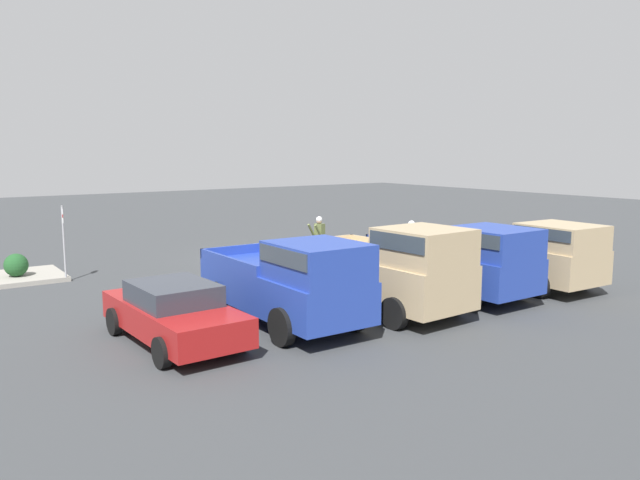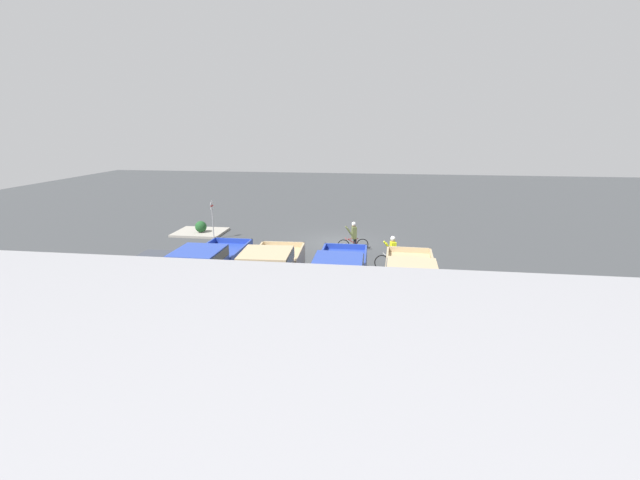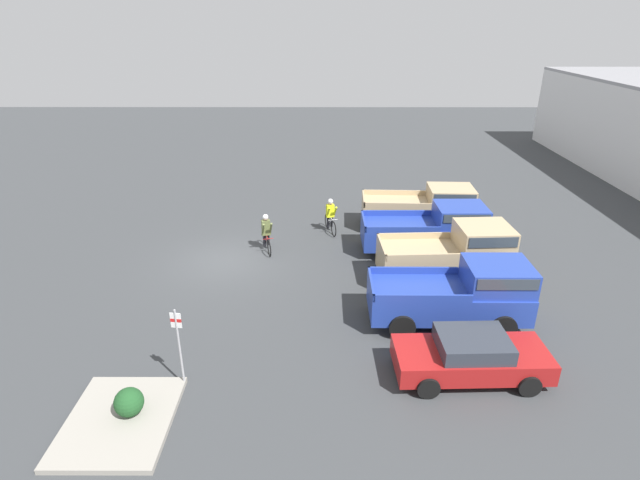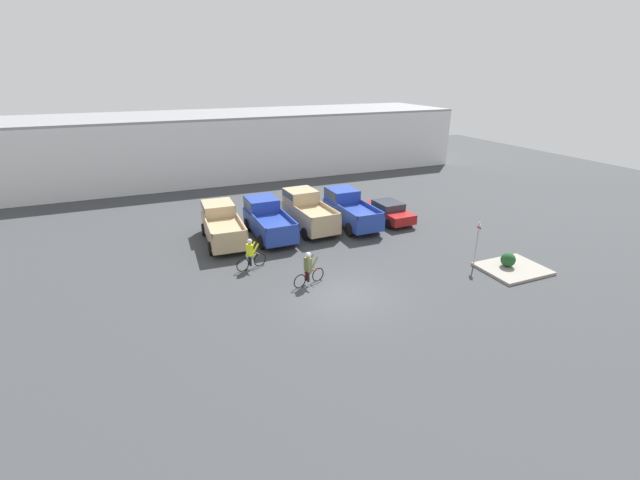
{
  "view_description": "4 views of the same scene",
  "coord_description": "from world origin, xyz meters",
  "px_view_note": "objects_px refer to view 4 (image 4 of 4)",
  "views": [
    {
      "loc": [
        12.42,
        20.98,
        4.22
      ],
      "look_at": [
        0.56,
        3.99,
        1.2
      ],
      "focal_mm": 35.0,
      "sensor_mm": 36.0,
      "label": 1
    },
    {
      "loc": [
        -2.36,
        25.26,
        6.93
      ],
      "look_at": [
        0.56,
        3.99,
        1.2
      ],
      "focal_mm": 24.0,
      "sensor_mm": 36.0,
      "label": 2
    },
    {
      "loc": [
        19.0,
        4.04,
        9.42
      ],
      "look_at": [
        0.56,
        3.99,
        1.2
      ],
      "focal_mm": 28.0,
      "sensor_mm": 36.0,
      "label": 3
    },
    {
      "loc": [
        -7.81,
        -15.62,
        9.73
      ],
      "look_at": [
        0.56,
        3.99,
        1.2
      ],
      "focal_mm": 24.0,
      "sensor_mm": 36.0,
      "label": 4
    }
  ],
  "objects_px": {
    "sedan_0": "(388,211)",
    "shrub": "(508,260)",
    "pickup_truck_3": "(349,208)",
    "pickup_truck_1": "(267,218)",
    "pickup_truck_2": "(307,211)",
    "cyclist_1": "(251,254)",
    "fire_lane_sign": "(477,239)",
    "pickup_truck_0": "(222,224)",
    "cyclist_0": "(309,268)"
  },
  "relations": [
    {
      "from": "pickup_truck_1",
      "to": "shrub",
      "type": "relative_size",
      "value": 7.04
    },
    {
      "from": "fire_lane_sign",
      "to": "shrub",
      "type": "bearing_deg",
      "value": -39.24
    },
    {
      "from": "shrub",
      "to": "cyclist_0",
      "type": "bearing_deg",
      "value": 166.38
    },
    {
      "from": "pickup_truck_2",
      "to": "cyclist_1",
      "type": "bearing_deg",
      "value": -137.09
    },
    {
      "from": "pickup_truck_0",
      "to": "cyclist_1",
      "type": "bearing_deg",
      "value": -82.97
    },
    {
      "from": "sedan_0",
      "to": "cyclist_1",
      "type": "bearing_deg",
      "value": -160.29
    },
    {
      "from": "pickup_truck_2",
      "to": "shrub",
      "type": "xyz_separation_m",
      "value": [
        7.31,
        -9.95,
        -0.66
      ]
    },
    {
      "from": "pickup_truck_0",
      "to": "pickup_truck_2",
      "type": "bearing_deg",
      "value": 0.33
    },
    {
      "from": "pickup_truck_2",
      "to": "sedan_0",
      "type": "relative_size",
      "value": 1.14
    },
    {
      "from": "pickup_truck_3",
      "to": "sedan_0",
      "type": "xyz_separation_m",
      "value": [
        2.8,
        -0.4,
        -0.45
      ]
    },
    {
      "from": "pickup_truck_3",
      "to": "sedan_0",
      "type": "height_order",
      "value": "pickup_truck_3"
    },
    {
      "from": "pickup_truck_2",
      "to": "sedan_0",
      "type": "distance_m",
      "value": 5.7
    },
    {
      "from": "pickup_truck_3",
      "to": "shrub",
      "type": "height_order",
      "value": "pickup_truck_3"
    },
    {
      "from": "pickup_truck_0",
      "to": "fire_lane_sign",
      "type": "xyz_separation_m",
      "value": [
        11.6,
        -8.88,
        0.41
      ]
    },
    {
      "from": "pickup_truck_1",
      "to": "pickup_truck_3",
      "type": "height_order",
      "value": "pickup_truck_3"
    },
    {
      "from": "pickup_truck_2",
      "to": "shrub",
      "type": "distance_m",
      "value": 12.37
    },
    {
      "from": "fire_lane_sign",
      "to": "shrub",
      "type": "height_order",
      "value": "fire_lane_sign"
    },
    {
      "from": "pickup_truck_2",
      "to": "cyclist_0",
      "type": "relative_size",
      "value": 2.8
    },
    {
      "from": "sedan_0",
      "to": "cyclist_0",
      "type": "bearing_deg",
      "value": -141.99
    },
    {
      "from": "pickup_truck_3",
      "to": "shrub",
      "type": "bearing_deg",
      "value": -64.74
    },
    {
      "from": "cyclist_0",
      "to": "fire_lane_sign",
      "type": "distance_m",
      "value": 9.06
    },
    {
      "from": "pickup_truck_1",
      "to": "sedan_0",
      "type": "height_order",
      "value": "pickup_truck_1"
    },
    {
      "from": "pickup_truck_0",
      "to": "shrub",
      "type": "xyz_separation_m",
      "value": [
        12.88,
        -9.92,
        -0.55
      ]
    },
    {
      "from": "pickup_truck_2",
      "to": "cyclist_1",
      "type": "relative_size",
      "value": 2.89
    },
    {
      "from": "pickup_truck_0",
      "to": "shrub",
      "type": "height_order",
      "value": "pickup_truck_0"
    },
    {
      "from": "pickup_truck_3",
      "to": "cyclist_1",
      "type": "height_order",
      "value": "pickup_truck_3"
    },
    {
      "from": "cyclist_1",
      "to": "sedan_0",
      "type": "bearing_deg",
      "value": 19.71
    },
    {
      "from": "shrub",
      "to": "cyclist_1",
      "type": "bearing_deg",
      "value": 156.66
    },
    {
      "from": "sedan_0",
      "to": "shrub",
      "type": "distance_m",
      "value": 9.27
    },
    {
      "from": "pickup_truck_1",
      "to": "cyclist_1",
      "type": "distance_m",
      "value": 4.95
    },
    {
      "from": "fire_lane_sign",
      "to": "pickup_truck_0",
      "type": "bearing_deg",
      "value": 142.57
    },
    {
      "from": "pickup_truck_0",
      "to": "shrub",
      "type": "relative_size",
      "value": 7.15
    },
    {
      "from": "fire_lane_sign",
      "to": "pickup_truck_1",
      "type": "bearing_deg",
      "value": 135.43
    },
    {
      "from": "pickup_truck_1",
      "to": "cyclist_0",
      "type": "xyz_separation_m",
      "value": [
        -0.1,
        -7.26,
        -0.26
      ]
    },
    {
      "from": "pickup_truck_3",
      "to": "shrub",
      "type": "relative_size",
      "value": 6.97
    },
    {
      "from": "cyclist_1",
      "to": "shrub",
      "type": "bearing_deg",
      "value": -23.34
    },
    {
      "from": "pickup_truck_2",
      "to": "pickup_truck_0",
      "type": "bearing_deg",
      "value": -179.67
    },
    {
      "from": "pickup_truck_3",
      "to": "cyclist_1",
      "type": "xyz_separation_m",
      "value": [
        -7.82,
        -4.21,
        -0.29
      ]
    },
    {
      "from": "sedan_0",
      "to": "cyclist_0",
      "type": "xyz_separation_m",
      "value": [
        -8.5,
        -6.64,
        0.16
      ]
    },
    {
      "from": "sedan_0",
      "to": "shrub",
      "type": "relative_size",
      "value": 5.84
    },
    {
      "from": "pickup_truck_1",
      "to": "fire_lane_sign",
      "type": "height_order",
      "value": "fire_lane_sign"
    },
    {
      "from": "pickup_truck_2",
      "to": "pickup_truck_3",
      "type": "distance_m",
      "value": 2.86
    },
    {
      "from": "sedan_0",
      "to": "pickup_truck_1",
      "type": "bearing_deg",
      "value": 175.82
    },
    {
      "from": "shrub",
      "to": "pickup_truck_1",
      "type": "bearing_deg",
      "value": 136.06
    },
    {
      "from": "pickup_truck_3",
      "to": "fire_lane_sign",
      "type": "relative_size",
      "value": 2.11
    },
    {
      "from": "pickup_truck_1",
      "to": "cyclist_1",
      "type": "xyz_separation_m",
      "value": [
        -2.21,
        -4.42,
        -0.26
      ]
    },
    {
      "from": "pickup_truck_1",
      "to": "fire_lane_sign",
      "type": "xyz_separation_m",
      "value": [
        8.82,
        -8.69,
        0.38
      ]
    },
    {
      "from": "pickup_truck_3",
      "to": "shrub",
      "type": "xyz_separation_m",
      "value": [
        4.49,
        -9.52,
        -0.61
      ]
    },
    {
      "from": "cyclist_1",
      "to": "pickup_truck_0",
      "type": "bearing_deg",
      "value": 97.03
    },
    {
      "from": "pickup_truck_2",
      "to": "fire_lane_sign",
      "type": "bearing_deg",
      "value": -55.89
    }
  ]
}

